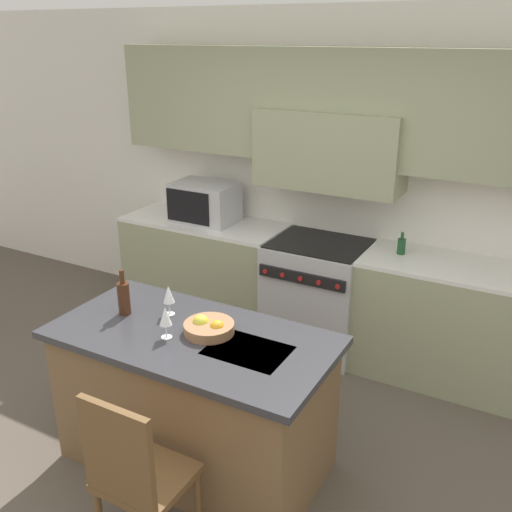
{
  "coord_description": "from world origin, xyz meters",
  "views": [
    {
      "loc": [
        1.61,
        -2.09,
        2.5
      ],
      "look_at": [
        -0.05,
        0.93,
        1.14
      ],
      "focal_mm": 40.0,
      "sensor_mm": 36.0,
      "label": 1
    }
  ],
  "objects_px": {
    "wine_bottle": "(124,297)",
    "wine_glass_near": "(165,317)",
    "island_chair": "(135,473)",
    "wine_glass_far": "(169,295)",
    "fruit_bowl": "(208,327)",
    "range_stove": "(317,295)",
    "oil_bottle_on_counter": "(401,246)",
    "microwave": "(205,202)"
  },
  "relations": [
    {
      "from": "microwave",
      "to": "oil_bottle_on_counter",
      "type": "distance_m",
      "value": 1.75
    },
    {
      "from": "wine_glass_near",
      "to": "wine_glass_far",
      "type": "height_order",
      "value": "same"
    },
    {
      "from": "microwave",
      "to": "island_chair",
      "type": "height_order",
      "value": "microwave"
    },
    {
      "from": "wine_glass_near",
      "to": "wine_glass_far",
      "type": "relative_size",
      "value": 1.0
    },
    {
      "from": "microwave",
      "to": "fruit_bowl",
      "type": "bearing_deg",
      "value": -56.02
    },
    {
      "from": "microwave",
      "to": "island_chair",
      "type": "relative_size",
      "value": 0.57
    },
    {
      "from": "island_chair",
      "to": "wine_glass_near",
      "type": "relative_size",
      "value": 5.07
    },
    {
      "from": "microwave",
      "to": "wine_glass_near",
      "type": "xyz_separation_m",
      "value": [
        0.92,
        -1.78,
        -0.08
      ]
    },
    {
      "from": "range_stove",
      "to": "wine_glass_near",
      "type": "bearing_deg",
      "value": -96.07
    },
    {
      "from": "wine_glass_far",
      "to": "island_chair",
      "type": "bearing_deg",
      "value": -64.5
    },
    {
      "from": "island_chair",
      "to": "wine_glass_far",
      "type": "relative_size",
      "value": 5.07
    },
    {
      "from": "fruit_bowl",
      "to": "island_chair",
      "type": "bearing_deg",
      "value": -84.16
    },
    {
      "from": "wine_glass_near",
      "to": "fruit_bowl",
      "type": "relative_size",
      "value": 0.66
    },
    {
      "from": "range_stove",
      "to": "wine_bottle",
      "type": "relative_size",
      "value": 3.24
    },
    {
      "from": "wine_bottle",
      "to": "wine_glass_near",
      "type": "bearing_deg",
      "value": -16.39
    },
    {
      "from": "range_stove",
      "to": "wine_glass_far",
      "type": "distance_m",
      "value": 1.66
    },
    {
      "from": "wine_bottle",
      "to": "wine_glass_near",
      "type": "distance_m",
      "value": 0.42
    },
    {
      "from": "island_chair",
      "to": "fruit_bowl",
      "type": "xyz_separation_m",
      "value": [
        -0.08,
        0.79,
        0.39
      ]
    },
    {
      "from": "range_stove",
      "to": "fruit_bowl",
      "type": "distance_m",
      "value": 1.66
    },
    {
      "from": "wine_glass_near",
      "to": "island_chair",
      "type": "bearing_deg",
      "value": -67.76
    },
    {
      "from": "fruit_bowl",
      "to": "oil_bottle_on_counter",
      "type": "relative_size",
      "value": 1.71
    },
    {
      "from": "oil_bottle_on_counter",
      "to": "wine_glass_far",
      "type": "bearing_deg",
      "value": -121.83
    },
    {
      "from": "wine_glass_near",
      "to": "wine_glass_far",
      "type": "bearing_deg",
      "value": 123.2
    },
    {
      "from": "microwave",
      "to": "wine_bottle",
      "type": "relative_size",
      "value": 1.92
    },
    {
      "from": "island_chair",
      "to": "oil_bottle_on_counter",
      "type": "distance_m",
      "value": 2.55
    },
    {
      "from": "wine_glass_near",
      "to": "fruit_bowl",
      "type": "bearing_deg",
      "value": 43.46
    },
    {
      "from": "range_stove",
      "to": "fruit_bowl",
      "type": "relative_size",
      "value": 3.19
    },
    {
      "from": "wine_glass_far",
      "to": "fruit_bowl",
      "type": "relative_size",
      "value": 0.66
    },
    {
      "from": "wine_glass_far",
      "to": "oil_bottle_on_counter",
      "type": "distance_m",
      "value": 1.86
    },
    {
      "from": "wine_bottle",
      "to": "wine_glass_near",
      "type": "relative_size",
      "value": 1.49
    },
    {
      "from": "island_chair",
      "to": "fruit_bowl",
      "type": "height_order",
      "value": "fruit_bowl"
    },
    {
      "from": "wine_bottle",
      "to": "oil_bottle_on_counter",
      "type": "xyz_separation_m",
      "value": [
        1.23,
        1.7,
        -0.0
      ]
    },
    {
      "from": "fruit_bowl",
      "to": "oil_bottle_on_counter",
      "type": "distance_m",
      "value": 1.78
    },
    {
      "from": "fruit_bowl",
      "to": "oil_bottle_on_counter",
      "type": "bearing_deg",
      "value": 68.5
    },
    {
      "from": "range_stove",
      "to": "wine_glass_near",
      "type": "xyz_separation_m",
      "value": [
        -0.19,
        -1.76,
        0.56
      ]
    },
    {
      "from": "island_chair",
      "to": "wine_glass_far",
      "type": "height_order",
      "value": "wine_glass_far"
    },
    {
      "from": "wine_glass_near",
      "to": "fruit_bowl",
      "type": "distance_m",
      "value": 0.26
    },
    {
      "from": "range_stove",
      "to": "fruit_bowl",
      "type": "xyz_separation_m",
      "value": [
        -0.01,
        -1.6,
        0.46
      ]
    },
    {
      "from": "wine_bottle",
      "to": "fruit_bowl",
      "type": "bearing_deg",
      "value": 4.54
    },
    {
      "from": "range_stove",
      "to": "wine_glass_far",
      "type": "xyz_separation_m",
      "value": [
        -0.34,
        -1.52,
        0.56
      ]
    },
    {
      "from": "island_chair",
      "to": "range_stove",
      "type": "bearing_deg",
      "value": 91.61
    },
    {
      "from": "range_stove",
      "to": "oil_bottle_on_counter",
      "type": "relative_size",
      "value": 5.45
    }
  ]
}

